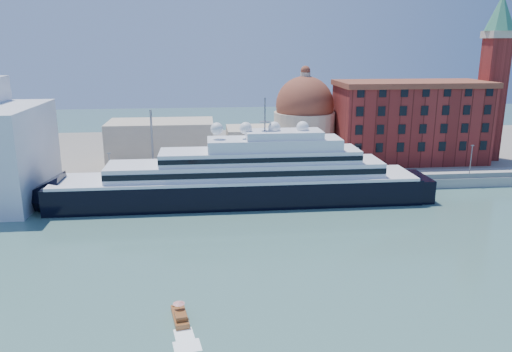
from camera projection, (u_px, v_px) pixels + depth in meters
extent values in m
plane|color=#38615E|center=(247.00, 241.00, 93.13)|extent=(400.00, 400.00, 0.00)
cube|color=gray|center=(236.00, 184.00, 125.48)|extent=(180.00, 10.00, 2.50)
cube|color=slate|center=(228.00, 151.00, 164.94)|extent=(260.00, 72.00, 2.00)
cube|color=slate|center=(237.00, 182.00, 120.67)|extent=(180.00, 0.10, 1.20)
cube|color=black|center=(237.00, 193.00, 114.58)|extent=(83.51, 12.85, 6.96)
cone|color=black|center=(39.00, 199.00, 110.23)|extent=(10.71, 12.85, 12.85)
cube|color=black|center=(412.00, 189.00, 118.77)|extent=(6.42, 11.78, 6.42)
cube|color=white|center=(237.00, 177.00, 113.61)|extent=(81.37, 13.06, 0.64)
cube|color=white|center=(246.00, 169.00, 113.33)|extent=(62.09, 10.71, 3.21)
cube|color=black|center=(248.00, 175.00, 108.18)|extent=(62.09, 0.15, 1.28)
cube|color=white|center=(260.00, 156.00, 112.87)|extent=(44.97, 9.64, 2.78)
cube|color=white|center=(274.00, 144.00, 112.50)|extent=(29.98, 8.56, 2.57)
cube|color=white|center=(284.00, 134.00, 112.16)|extent=(17.13, 7.49, 1.71)
cylinder|color=slate|center=(265.00, 115.00, 110.57)|extent=(0.32, 0.32, 7.49)
sphere|color=white|center=(217.00, 129.00, 110.28)|extent=(2.78, 2.78, 2.78)
sphere|color=white|center=(246.00, 128.00, 110.92)|extent=(2.78, 2.78, 2.78)
sphere|color=white|center=(274.00, 128.00, 111.56)|extent=(2.78, 2.78, 2.78)
sphere|color=white|center=(303.00, 127.00, 112.19)|extent=(2.78, 2.78, 2.78)
cube|color=brown|center=(180.00, 317.00, 66.46)|extent=(2.77, 5.72, 0.91)
cube|color=brown|center=(181.00, 316.00, 65.42)|extent=(1.84, 2.51, 0.73)
cylinder|color=slate|center=(179.00, 308.00, 66.59)|extent=(0.05, 0.05, 1.46)
cone|color=red|center=(179.00, 302.00, 66.38)|extent=(1.64, 1.64, 0.37)
cube|color=maroon|center=(410.00, 124.00, 144.89)|extent=(42.00, 18.00, 22.00)
cube|color=brown|center=(413.00, 84.00, 141.92)|extent=(43.00, 19.00, 1.50)
cube|color=maroon|center=(491.00, 100.00, 145.59)|extent=(6.00, 6.00, 35.00)
cube|color=beige|center=(499.00, 35.00, 140.82)|extent=(7.00, 7.00, 2.00)
cone|color=#3A8160|center=(501.00, 12.00, 139.27)|extent=(8.40, 8.40, 10.00)
cylinder|color=beige|center=(304.00, 135.00, 148.72)|extent=(18.00, 18.00, 14.00)
sphere|color=brown|center=(305.00, 105.00, 146.40)|extent=(17.00, 17.00, 17.00)
cylinder|color=beige|center=(305.00, 78.00, 144.33)|extent=(3.00, 3.00, 3.00)
cube|color=beige|center=(258.00, 144.00, 145.93)|extent=(18.00, 14.00, 10.00)
cube|color=beige|center=(162.00, 142.00, 144.82)|extent=(30.00, 16.00, 12.00)
cylinder|color=slate|center=(110.00, 170.00, 118.27)|extent=(0.24, 0.24, 8.00)
cube|color=slate|center=(109.00, 153.00, 117.21)|extent=(0.80, 0.30, 0.25)
cylinder|color=slate|center=(236.00, 167.00, 121.24)|extent=(0.24, 0.24, 8.00)
cube|color=slate|center=(236.00, 151.00, 120.18)|extent=(0.80, 0.30, 0.25)
cylinder|color=slate|center=(356.00, 164.00, 124.21)|extent=(0.24, 0.24, 8.00)
cube|color=slate|center=(357.00, 148.00, 123.15)|extent=(0.80, 0.30, 0.25)
cylinder|color=slate|center=(471.00, 161.00, 127.18)|extent=(0.24, 0.24, 8.00)
cube|color=slate|center=(473.00, 146.00, 126.12)|extent=(0.80, 0.30, 0.25)
cylinder|color=slate|center=(153.00, 147.00, 119.89)|extent=(0.50, 0.50, 18.00)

